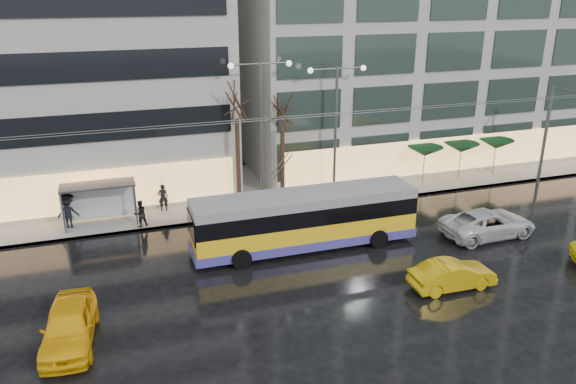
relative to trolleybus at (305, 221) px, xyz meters
name	(u,v)px	position (x,y,z in m)	size (l,w,h in m)	color
ground	(286,290)	(-2.41, -4.02, -1.53)	(140.00, 140.00, 0.00)	black
sidewalk	(250,188)	(-0.41, 9.98, -1.46)	(80.00, 10.00, 0.15)	gray
kerb	(271,213)	(-0.41, 5.03, -1.46)	(80.00, 0.10, 0.15)	slate
trolleybus	(305,221)	(0.00, 0.00, 0.00)	(12.23, 4.81, 5.66)	yellow
catenary	(259,155)	(-1.41, 3.92, 2.72)	(42.24, 5.12, 7.00)	#595B60
bus_shelter	(92,195)	(-10.79, 6.67, 0.43)	(4.20, 1.60, 2.51)	#595B60
street_lamp_near	(261,114)	(-0.41, 6.78, 4.46)	(3.96, 0.36, 9.03)	#595B60
street_lamp_far	(336,113)	(4.59, 6.78, 4.18)	(3.96, 0.36, 8.53)	#595B60
tree_a	(236,97)	(-1.91, 6.98, 5.56)	(3.20, 3.20, 8.40)	black
tree_b	(282,105)	(1.09, 7.18, 4.87)	(3.20, 3.20, 7.70)	black
parasol_a	(425,151)	(11.59, 6.98, 0.92)	(2.50, 2.50, 2.65)	#595B60
parasol_b	(461,148)	(14.59, 6.98, 0.92)	(2.50, 2.50, 2.65)	#595B60
parasol_c	(496,144)	(17.59, 6.98, 0.92)	(2.50, 2.50, 2.65)	#595B60
taxi_a	(69,325)	(-11.86, -5.23, -0.72)	(1.93, 4.79, 1.63)	yellow
taxi_b	(452,275)	(5.07, -6.32, -0.85)	(1.43, 4.11, 1.35)	#CDA30A
sedan_silver	(488,223)	(10.38, -1.93, -0.76)	(2.54, 5.52, 1.53)	silver
pedestrian_a	(162,189)	(-6.66, 7.48, 0.06)	(0.99, 1.01, 2.19)	black
pedestrian_b	(140,214)	(-8.24, 5.38, -0.57)	(0.94, 0.82, 1.62)	black
pedestrian_c	(68,209)	(-12.19, 6.55, -0.25)	(1.27, 0.89, 2.11)	black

